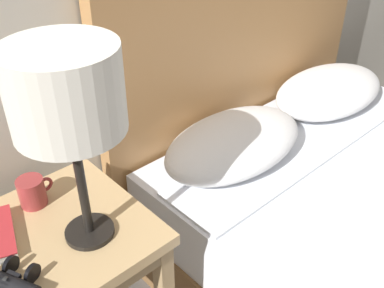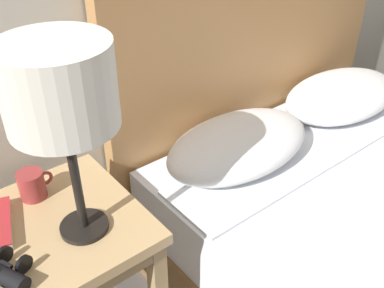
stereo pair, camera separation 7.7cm
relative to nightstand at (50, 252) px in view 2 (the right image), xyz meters
The scene contains 4 objects.
nightstand is the anchor object (origin of this frame).
table_lamp 0.52m from the nightstand, 39.66° to the right, with size 0.26×0.26×0.53m.
binoculars_pair 0.22m from the nightstand, 145.59° to the right, with size 0.16×0.16×0.05m.
coffee_mug 0.20m from the nightstand, 76.72° to the left, with size 0.10×0.08×0.08m.
Camera 2 is at (-0.87, -0.28, 1.48)m, focal length 42.00 mm.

